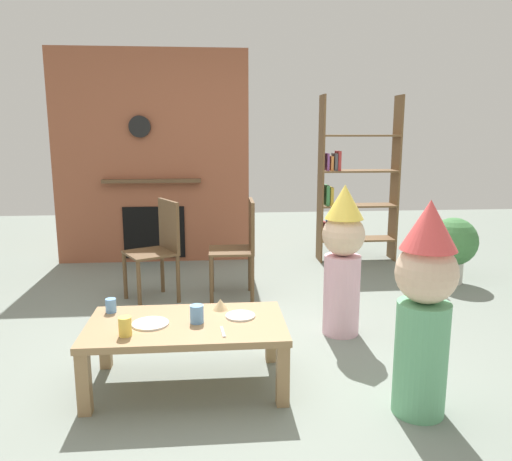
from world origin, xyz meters
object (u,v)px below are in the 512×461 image
at_px(child_with_cone_hat, 424,304).
at_px(dining_chair_middle, 241,243).
at_px(paper_cup_center, 111,305).
at_px(child_in_pink, 343,257).
at_px(bookshelf, 352,185).
at_px(dining_chair_left, 160,244).
at_px(paper_cup_near_right, 197,314).
at_px(potted_plant_tall, 453,244).
at_px(paper_cup_near_left, 125,326).
at_px(paper_plate_front, 240,316).
at_px(coffee_table, 187,332).
at_px(birthday_cake_slice, 220,304).
at_px(paper_plate_rear, 151,324).

distance_m(child_with_cone_hat, dining_chair_middle, 2.20).
xyz_separation_m(paper_cup_center, child_in_pink, (1.59, 0.49, 0.16)).
distance_m(paper_cup_center, child_in_pink, 1.67).
xyz_separation_m(bookshelf, dining_chair_left, (-2.09, -1.25, -0.38)).
height_order(paper_cup_near_right, potted_plant_tall, potted_plant_tall).
bearing_deg(dining_chair_middle, bookshelf, -136.35).
relative_size(dining_chair_middle, potted_plant_tall, 1.36).
bearing_deg(paper_cup_near_right, dining_chair_left, 102.85).
xyz_separation_m(bookshelf, paper_cup_center, (-2.26, -2.66, -0.45)).
xyz_separation_m(paper_cup_near_left, paper_cup_center, (-0.15, 0.38, -0.01)).
bearing_deg(paper_plate_front, coffee_table, -168.78).
bearing_deg(paper_cup_near_left, paper_cup_center, 111.38).
height_order(birthday_cake_slice, dining_chair_left, dining_chair_left).
bearing_deg(paper_cup_center, paper_cup_near_right, -22.56).
relative_size(paper_plate_front, paper_plate_rear, 0.84).
xyz_separation_m(coffee_table, paper_plate_front, (0.32, 0.06, 0.06)).
bearing_deg(paper_cup_near_right, coffee_table, 171.41).
bearing_deg(paper_plate_rear, child_in_pink, 28.49).
height_order(bookshelf, potted_plant_tall, bookshelf).
bearing_deg(paper_cup_near_left, paper_plate_front, 19.89).
bearing_deg(dining_chair_left, paper_plate_rear, 65.68).
distance_m(bookshelf, potted_plant_tall, 1.35).
relative_size(birthday_cake_slice, dining_chair_middle, 0.11).
distance_m(paper_cup_near_left, paper_plate_front, 0.69).
bearing_deg(coffee_table, paper_cup_near_left, -152.32).
relative_size(paper_plate_front, child_with_cone_hat, 0.15).
height_order(paper_plate_rear, potted_plant_tall, potted_plant_tall).
relative_size(paper_plate_rear, child_with_cone_hat, 0.18).
height_order(paper_cup_near_right, child_in_pink, child_in_pink).
height_order(birthday_cake_slice, child_in_pink, child_in_pink).
bearing_deg(potted_plant_tall, bookshelf, 127.64).
relative_size(paper_cup_near_right, paper_plate_rear, 0.50).
xyz_separation_m(paper_cup_near_left, potted_plant_tall, (2.87, 2.05, -0.06)).
relative_size(bookshelf, paper_plate_rear, 8.92).
bearing_deg(paper_cup_near_left, dining_chair_left, 89.53).
relative_size(dining_chair_left, dining_chair_middle, 1.00).
bearing_deg(birthday_cake_slice, paper_cup_near_left, -145.00).
distance_m(birthday_cake_slice, child_in_pink, 1.05).
relative_size(bookshelf, paper_cup_near_right, 17.83).
relative_size(child_in_pink, dining_chair_left, 1.25).
distance_m(paper_cup_near_right, child_with_cone_hat, 1.27).
relative_size(paper_cup_near_right, dining_chair_left, 0.12).
bearing_deg(birthday_cake_slice, child_in_pink, 28.76).
distance_m(paper_cup_near_right, paper_plate_front, 0.27).
bearing_deg(paper_plate_rear, dining_chair_left, 93.60).
relative_size(child_in_pink, dining_chair_middle, 1.25).
xyz_separation_m(paper_plate_front, child_in_pink, (0.79, 0.64, 0.19)).
bearing_deg(paper_cup_near_right, bookshelf, 59.18).
bearing_deg(child_with_cone_hat, paper_plate_rear, 3.03).
bearing_deg(paper_cup_near_left, dining_chair_middle, 67.35).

